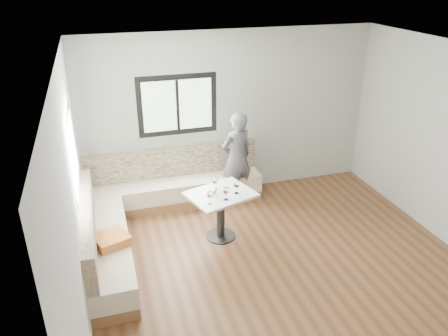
# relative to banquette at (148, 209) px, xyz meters

# --- Properties ---
(room) EXTENTS (5.01, 5.01, 2.81)m
(room) POSITION_rel_banquette_xyz_m (1.51, -1.55, 1.08)
(room) COLOR brown
(room) RESTS_ON ground
(banquette) EXTENTS (2.90, 2.80, 0.95)m
(banquette) POSITION_rel_banquette_xyz_m (0.00, 0.00, 0.00)
(banquette) COLOR brown
(banquette) RESTS_ON ground
(table) EXTENTS (1.06, 0.94, 0.73)m
(table) POSITION_rel_banquette_xyz_m (0.99, -0.56, 0.22)
(table) COLOR black
(table) RESTS_ON ground
(person) EXTENTS (0.65, 0.52, 1.57)m
(person) POSITION_rel_banquette_xyz_m (1.57, 0.45, 0.45)
(person) COLOR #51525B
(person) RESTS_ON ground
(olive_ramekin) EXTENTS (0.11, 0.11, 0.04)m
(olive_ramekin) POSITION_rel_banquette_xyz_m (0.88, -0.50, 0.42)
(olive_ramekin) COLOR white
(olive_ramekin) RESTS_ON table
(wine_glass_a) EXTENTS (0.09, 0.09, 0.20)m
(wine_glass_a) POSITION_rel_banquette_xyz_m (0.77, -0.81, 0.54)
(wine_glass_a) COLOR white
(wine_glass_a) RESTS_ON table
(wine_glass_b) EXTENTS (0.09, 0.09, 0.20)m
(wine_glass_b) POSITION_rel_banquette_xyz_m (1.01, -0.76, 0.54)
(wine_glass_b) COLOR white
(wine_glass_b) RESTS_ON table
(wine_glass_c) EXTENTS (0.09, 0.09, 0.20)m
(wine_glass_c) POSITION_rel_banquette_xyz_m (1.21, -0.63, 0.54)
(wine_glass_c) COLOR white
(wine_glass_c) RESTS_ON table
(wine_glass_d) EXTENTS (0.09, 0.09, 0.20)m
(wine_glass_d) POSITION_rel_banquette_xyz_m (0.95, -0.43, 0.54)
(wine_glass_d) COLOR white
(wine_glass_d) RESTS_ON table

